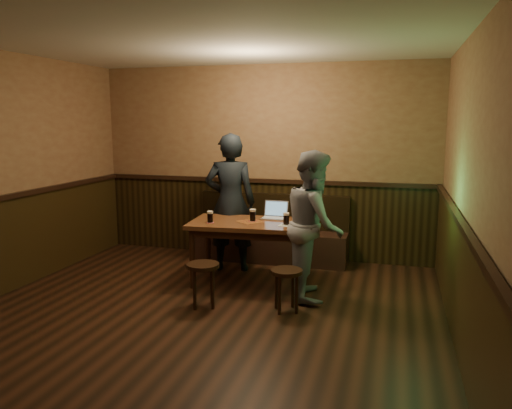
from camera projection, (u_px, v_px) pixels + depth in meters
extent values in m
cube|color=black|center=(181.00, 336.00, 4.72)|extent=(5.00, 6.00, 0.02)
cube|color=beige|center=(173.00, 25.00, 4.24)|extent=(5.00, 6.00, 0.02)
cube|color=#8D6A48|center=(264.00, 162.00, 7.34)|extent=(5.00, 0.02, 2.80)
cube|color=#8D6A48|center=(479.00, 201.00, 3.81)|extent=(0.02, 6.00, 2.80)
cube|color=black|center=(263.00, 219.00, 7.45)|extent=(4.98, 0.04, 1.10)
cube|color=black|center=(467.00, 307.00, 3.96)|extent=(0.04, 5.98, 1.10)
cube|color=black|center=(263.00, 181.00, 7.32)|extent=(4.98, 0.06, 0.06)
cube|color=black|center=(468.00, 235.00, 3.87)|extent=(0.06, 5.98, 0.06)
cube|color=black|center=(270.00, 245.00, 7.20)|extent=(2.20, 0.50, 0.45)
cube|color=black|center=(274.00, 211.00, 7.31)|extent=(2.20, 0.10, 0.50)
cube|color=#552B18|center=(250.00, 224.00, 6.13)|extent=(1.52, 0.94, 0.05)
cube|color=black|center=(250.00, 230.00, 6.15)|extent=(1.38, 0.81, 0.08)
cube|color=maroon|center=(250.00, 221.00, 6.13)|extent=(0.38, 0.38, 0.00)
cylinder|color=black|center=(192.00, 259.00, 6.00)|extent=(0.07, 0.07, 0.73)
cylinder|color=black|center=(208.00, 245.00, 6.64)|extent=(0.07, 0.07, 0.73)
cylinder|color=black|center=(299.00, 265.00, 5.75)|extent=(0.07, 0.07, 0.73)
cylinder|color=black|center=(305.00, 250.00, 6.40)|extent=(0.07, 0.07, 0.73)
cylinder|color=black|center=(203.00, 266.00, 5.39)|extent=(0.46, 0.46, 0.04)
cylinder|color=black|center=(213.00, 288.00, 5.34)|extent=(0.04, 0.04, 0.46)
cylinder|color=black|center=(212.00, 283.00, 5.53)|extent=(0.04, 0.04, 0.46)
cylinder|color=black|center=(194.00, 283.00, 5.51)|extent=(0.04, 0.04, 0.46)
cylinder|color=black|center=(195.00, 289.00, 5.32)|extent=(0.04, 0.04, 0.46)
cylinder|color=black|center=(287.00, 271.00, 5.26)|extent=(0.44, 0.44, 0.04)
cylinder|color=black|center=(297.00, 294.00, 5.22)|extent=(0.04, 0.04, 0.44)
cylinder|color=black|center=(293.00, 288.00, 5.39)|extent=(0.04, 0.04, 0.44)
cylinder|color=black|center=(276.00, 289.00, 5.37)|extent=(0.04, 0.04, 0.44)
cylinder|color=black|center=(280.00, 294.00, 5.19)|extent=(0.04, 0.04, 0.44)
cylinder|color=#AD1530|center=(210.00, 223.00, 6.06)|extent=(0.09, 0.09, 0.00)
cylinder|color=silver|center=(210.00, 222.00, 6.06)|extent=(0.08, 0.08, 0.00)
cylinder|color=black|center=(210.00, 218.00, 6.05)|extent=(0.07, 0.07, 0.11)
cylinder|color=beige|center=(210.00, 212.00, 6.04)|extent=(0.07, 0.07, 0.03)
cylinder|color=#AD1530|center=(253.00, 221.00, 6.15)|extent=(0.10, 0.10, 0.00)
cylinder|color=silver|center=(253.00, 221.00, 6.15)|extent=(0.08, 0.08, 0.00)
cylinder|color=black|center=(253.00, 216.00, 6.14)|extent=(0.07, 0.07, 0.12)
cylinder|color=beige|center=(253.00, 210.00, 6.13)|extent=(0.08, 0.08, 0.03)
cylinder|color=#AD1530|center=(286.00, 225.00, 5.94)|extent=(0.09, 0.09, 0.00)
cylinder|color=silver|center=(286.00, 224.00, 5.93)|extent=(0.08, 0.08, 0.00)
cylinder|color=black|center=(286.00, 220.00, 5.93)|extent=(0.07, 0.07, 0.11)
cylinder|color=beige|center=(286.00, 214.00, 5.91)|extent=(0.07, 0.07, 0.03)
cube|color=silver|center=(274.00, 218.00, 6.29)|extent=(0.31, 0.22, 0.01)
cube|color=#B2B2B7|center=(274.00, 218.00, 6.29)|extent=(0.28, 0.17, 0.00)
cube|color=silver|center=(276.00, 208.00, 6.37)|extent=(0.31, 0.07, 0.20)
cube|color=#608EB3|center=(276.00, 209.00, 6.36)|extent=(0.28, 0.06, 0.17)
cube|color=silver|center=(288.00, 226.00, 5.89)|extent=(0.24, 0.18, 0.00)
imported|color=black|center=(230.00, 203.00, 6.67)|extent=(0.76, 0.58, 1.84)
imported|color=gray|center=(314.00, 225.00, 5.65)|extent=(0.79, 0.93, 1.69)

